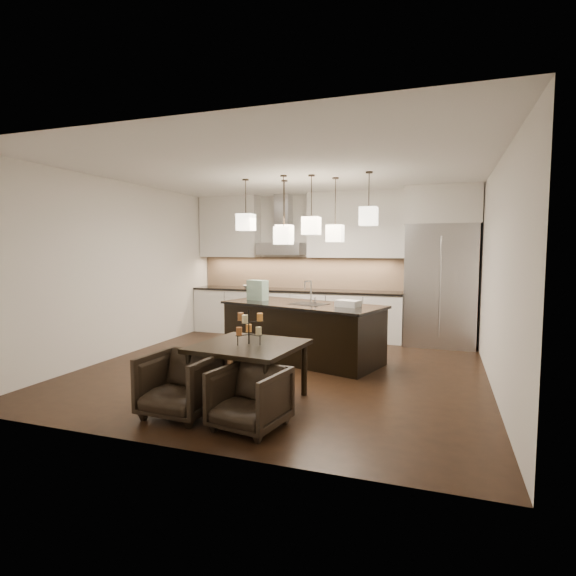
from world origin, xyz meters
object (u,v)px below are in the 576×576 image
(armchair_left, at_px, (181,384))
(armchair_right, at_px, (249,398))
(refrigerator, at_px, (440,285))
(island_body, at_px, (302,333))
(dining_table, at_px, (249,373))

(armchair_left, height_order, armchair_right, armchair_left)
(refrigerator, bearing_deg, armchair_left, -119.33)
(refrigerator, relative_size, armchair_left, 2.98)
(refrigerator, xyz_separation_m, armchair_left, (-2.49, -4.44, -0.75))
(armchair_left, bearing_deg, island_body, 82.41)
(armchair_left, relative_size, armchair_right, 1.10)
(refrigerator, xyz_separation_m, island_body, (-2.00, -1.79, -0.65))
(refrigerator, relative_size, island_body, 0.90)
(dining_table, height_order, armchair_left, dining_table)
(armchair_left, bearing_deg, dining_table, 53.85)
(island_body, bearing_deg, armchair_right, -66.56)
(dining_table, distance_m, armchair_right, 0.77)
(island_body, distance_m, dining_table, 2.04)
(refrigerator, height_order, dining_table, refrigerator)
(island_body, xyz_separation_m, dining_table, (0.00, -2.03, -0.09))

